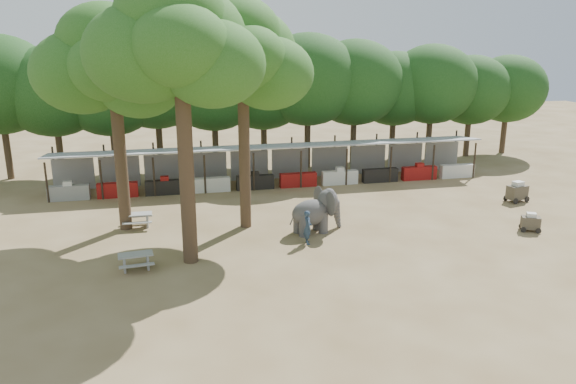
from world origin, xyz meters
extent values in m
plane|color=brown|center=(0.00, 0.00, 0.00)|extent=(100.00, 100.00, 0.00)
cube|color=#94969B|center=(0.00, 14.00, 2.50)|extent=(28.00, 2.99, 0.39)
cylinder|color=#2D2319|center=(-12.60, 12.65, 1.20)|extent=(0.12, 0.12, 2.40)
cylinder|color=#2D2319|center=(-12.60, 15.35, 1.40)|extent=(0.12, 0.12, 2.80)
cube|color=gray|center=(-12.60, 12.90, 0.45)|extent=(2.38, 0.50, 0.90)
cube|color=gray|center=(-12.60, 15.30, 1.00)|extent=(2.52, 0.12, 2.00)
cylinder|color=#2D2319|center=(-9.80, 12.65, 1.20)|extent=(0.12, 0.12, 2.40)
cylinder|color=#2D2319|center=(-9.80, 15.35, 1.40)|extent=(0.12, 0.12, 2.80)
cube|color=maroon|center=(-9.80, 12.90, 0.45)|extent=(2.38, 0.50, 0.90)
cube|color=gray|center=(-9.80, 15.30, 1.00)|extent=(2.52, 0.12, 2.00)
cylinder|color=#2D2319|center=(-7.00, 12.65, 1.20)|extent=(0.12, 0.12, 2.40)
cylinder|color=#2D2319|center=(-7.00, 15.35, 1.40)|extent=(0.12, 0.12, 2.80)
cube|color=black|center=(-7.00, 12.90, 0.45)|extent=(2.38, 0.50, 0.90)
cube|color=gray|center=(-7.00, 15.30, 1.00)|extent=(2.52, 0.12, 2.00)
cylinder|color=#2D2319|center=(-4.20, 12.65, 1.20)|extent=(0.12, 0.12, 2.40)
cylinder|color=#2D2319|center=(-4.20, 15.35, 1.40)|extent=(0.12, 0.12, 2.80)
cube|color=silver|center=(-4.20, 12.90, 0.45)|extent=(2.38, 0.50, 0.90)
cube|color=gray|center=(-4.20, 15.30, 1.00)|extent=(2.52, 0.12, 2.00)
cylinder|color=#2D2319|center=(-1.40, 12.65, 1.20)|extent=(0.12, 0.12, 2.40)
cylinder|color=#2D2319|center=(-1.40, 15.35, 1.40)|extent=(0.12, 0.12, 2.80)
cube|color=black|center=(-1.40, 12.90, 0.45)|extent=(2.38, 0.50, 0.90)
cube|color=gray|center=(-1.40, 15.30, 1.00)|extent=(2.52, 0.12, 2.00)
cylinder|color=#2D2319|center=(1.40, 12.65, 1.20)|extent=(0.12, 0.12, 2.40)
cylinder|color=#2D2319|center=(1.40, 15.35, 1.40)|extent=(0.12, 0.12, 2.80)
cube|color=maroon|center=(1.40, 12.90, 0.45)|extent=(2.38, 0.50, 0.90)
cube|color=gray|center=(1.40, 15.30, 1.00)|extent=(2.52, 0.12, 2.00)
cylinder|color=#2D2319|center=(4.20, 12.65, 1.20)|extent=(0.12, 0.12, 2.40)
cylinder|color=#2D2319|center=(4.20, 15.35, 1.40)|extent=(0.12, 0.12, 2.80)
cube|color=silver|center=(4.20, 12.90, 0.45)|extent=(2.38, 0.50, 0.90)
cube|color=gray|center=(4.20, 15.30, 1.00)|extent=(2.52, 0.12, 2.00)
cylinder|color=#2D2319|center=(7.00, 12.65, 1.20)|extent=(0.12, 0.12, 2.40)
cylinder|color=#2D2319|center=(7.00, 15.35, 1.40)|extent=(0.12, 0.12, 2.80)
cube|color=black|center=(7.00, 12.90, 0.45)|extent=(2.38, 0.50, 0.90)
cube|color=gray|center=(7.00, 15.30, 1.00)|extent=(2.52, 0.12, 2.00)
cylinder|color=#2D2319|center=(9.80, 12.65, 1.20)|extent=(0.12, 0.12, 2.40)
cylinder|color=#2D2319|center=(9.80, 15.35, 1.40)|extent=(0.12, 0.12, 2.80)
cube|color=maroon|center=(9.80, 12.90, 0.45)|extent=(2.38, 0.50, 0.90)
cube|color=gray|center=(9.80, 15.30, 1.00)|extent=(2.52, 0.12, 2.00)
cylinder|color=#2D2319|center=(12.60, 12.65, 1.20)|extent=(0.12, 0.12, 2.40)
cylinder|color=#2D2319|center=(12.60, 15.35, 1.40)|extent=(0.12, 0.12, 2.80)
cube|color=silver|center=(12.60, 12.90, 0.45)|extent=(2.38, 0.50, 0.90)
cube|color=gray|center=(12.60, 15.30, 1.00)|extent=(2.52, 0.12, 2.00)
cylinder|color=#332316|center=(-9.00, 7.00, 4.60)|extent=(0.60, 0.60, 9.20)
cone|color=#332316|center=(-9.00, 7.00, 9.20)|extent=(0.57, 0.57, 2.88)
ellipsoid|color=#1A4E11|center=(-10.40, 7.30, 7.82)|extent=(4.80, 4.80, 3.94)
ellipsoid|color=#1A4E11|center=(-7.80, 6.40, 7.42)|extent=(4.20, 4.20, 3.44)
ellipsoid|color=#1A4E11|center=(-8.80, 8.10, 8.42)|extent=(5.20, 5.20, 4.26)
ellipsoid|color=#1A4E11|center=(-9.00, 5.70, 8.12)|extent=(3.80, 3.80, 3.12)
ellipsoid|color=#1A4E11|center=(-9.30, 7.20, 9.22)|extent=(4.40, 4.40, 3.61)
cylinder|color=#332316|center=(-6.00, 2.00, 5.20)|extent=(0.64, 0.64, 10.40)
cone|color=#332316|center=(-6.00, 2.00, 10.40)|extent=(0.61, 0.61, 3.25)
ellipsoid|color=#1A4E11|center=(-7.40, 2.30, 8.84)|extent=(4.80, 4.80, 3.94)
ellipsoid|color=#1A4E11|center=(-4.80, 1.40, 8.44)|extent=(4.20, 4.20, 3.44)
ellipsoid|color=#1A4E11|center=(-5.80, 3.10, 9.44)|extent=(5.20, 5.20, 4.26)
ellipsoid|color=#1A4E11|center=(-6.00, 0.70, 9.14)|extent=(3.80, 3.80, 3.12)
ellipsoid|color=#1A4E11|center=(-6.30, 2.20, 10.24)|extent=(4.40, 4.40, 3.61)
cylinder|color=#332316|center=(-3.00, 6.00, 4.80)|extent=(0.56, 0.56, 9.60)
cone|color=#332316|center=(-3.00, 6.00, 9.60)|extent=(0.53, 0.53, 3.00)
ellipsoid|color=#1A4E11|center=(-4.40, 6.30, 8.16)|extent=(4.80, 4.80, 3.94)
ellipsoid|color=#1A4E11|center=(-1.80, 5.40, 7.76)|extent=(4.20, 4.20, 3.44)
ellipsoid|color=#1A4E11|center=(-2.80, 7.10, 8.76)|extent=(5.20, 5.20, 4.26)
ellipsoid|color=#1A4E11|center=(-3.00, 4.70, 8.46)|extent=(3.80, 3.80, 3.12)
ellipsoid|color=#1A4E11|center=(-3.30, 6.20, 9.56)|extent=(4.40, 4.40, 3.61)
cylinder|color=#332316|center=(-16.67, 19.00, 1.87)|extent=(0.44, 0.44, 3.74)
ellipsoid|color=#0E340C|center=(-16.67, 19.00, 5.53)|extent=(6.46, 5.95, 5.61)
cylinder|color=#332316|center=(-13.33, 19.00, 1.87)|extent=(0.44, 0.44, 3.74)
ellipsoid|color=#0E340C|center=(-13.33, 19.00, 5.53)|extent=(6.46, 5.95, 5.61)
cylinder|color=#332316|center=(-10.00, 19.00, 1.87)|extent=(0.44, 0.44, 3.74)
ellipsoid|color=#0E340C|center=(-10.00, 19.00, 5.53)|extent=(6.46, 5.95, 5.61)
cylinder|color=#332316|center=(-6.67, 19.00, 1.87)|extent=(0.44, 0.44, 3.74)
ellipsoid|color=#0E340C|center=(-6.67, 19.00, 5.53)|extent=(6.46, 5.95, 5.61)
cylinder|color=#332316|center=(-3.33, 19.00, 1.87)|extent=(0.44, 0.44, 3.74)
ellipsoid|color=#0E340C|center=(-3.33, 19.00, 5.53)|extent=(6.46, 5.95, 5.61)
cylinder|color=#332316|center=(0.00, 19.00, 1.87)|extent=(0.44, 0.44, 3.74)
ellipsoid|color=#0E340C|center=(0.00, 19.00, 5.53)|extent=(6.46, 5.95, 5.61)
cylinder|color=#332316|center=(3.33, 19.00, 1.87)|extent=(0.44, 0.44, 3.74)
ellipsoid|color=#0E340C|center=(3.33, 19.00, 5.53)|extent=(6.46, 5.95, 5.61)
cylinder|color=#332316|center=(6.67, 19.00, 1.87)|extent=(0.44, 0.44, 3.74)
ellipsoid|color=#0E340C|center=(6.67, 19.00, 5.53)|extent=(6.46, 5.95, 5.61)
cylinder|color=#332316|center=(10.00, 19.00, 1.87)|extent=(0.44, 0.44, 3.74)
ellipsoid|color=#0E340C|center=(10.00, 19.00, 5.53)|extent=(6.46, 5.95, 5.61)
cylinder|color=#332316|center=(13.33, 19.00, 1.87)|extent=(0.44, 0.44, 3.74)
ellipsoid|color=#0E340C|center=(13.33, 19.00, 5.53)|extent=(6.46, 5.95, 5.61)
cylinder|color=#332316|center=(16.67, 19.00, 1.87)|extent=(0.44, 0.44, 3.74)
ellipsoid|color=#0E340C|center=(16.67, 19.00, 5.53)|extent=(6.46, 5.95, 5.61)
cylinder|color=#332316|center=(20.00, 19.00, 1.87)|extent=(0.44, 0.44, 3.74)
ellipsoid|color=#0E340C|center=(20.00, 19.00, 5.53)|extent=(6.46, 5.95, 5.61)
ellipsoid|color=#3E3B3B|center=(0.02, 4.40, 1.05)|extent=(2.24, 1.64, 1.30)
cylinder|color=#3E3B3B|center=(-0.44, 3.96, 0.55)|extent=(0.56, 0.56, 1.10)
cylinder|color=#3E3B3B|center=(-0.59, 4.56, 0.55)|extent=(0.56, 0.56, 1.10)
cylinder|color=#3E3B3B|center=(0.63, 4.24, 0.55)|extent=(0.56, 0.56, 1.10)
cylinder|color=#3E3B3B|center=(0.48, 4.84, 0.55)|extent=(0.56, 0.56, 1.10)
ellipsoid|color=#3E3B3B|center=(0.94, 4.64, 1.51)|extent=(1.30, 1.14, 1.20)
ellipsoid|color=#3E3B3B|center=(0.91, 4.02, 1.54)|extent=(0.42, 1.00, 1.24)
ellipsoid|color=#3E3B3B|center=(0.62, 5.16, 1.54)|extent=(0.42, 1.00, 1.24)
cone|color=#3E3B3B|center=(1.51, 4.78, 0.68)|extent=(0.60, 0.60, 1.36)
imported|color=#26384C|center=(-0.49, 2.98, 0.81)|extent=(0.42, 0.61, 1.63)
cube|color=gray|center=(-8.29, 1.58, 0.68)|extent=(1.48, 0.81, 0.06)
cube|color=gray|center=(-8.76, 1.54, 0.33)|extent=(0.15, 0.58, 0.66)
cube|color=gray|center=(-7.81, 1.63, 0.33)|extent=(0.15, 0.58, 0.66)
cube|color=gray|center=(-8.23, 1.07, 0.40)|extent=(1.44, 0.38, 0.05)
cube|color=gray|center=(-8.34, 2.10, 0.40)|extent=(1.44, 0.38, 0.05)
cube|color=gray|center=(-8.42, 7.08, 0.70)|extent=(1.46, 0.69, 0.06)
cube|color=gray|center=(-8.91, 7.09, 0.34)|extent=(0.10, 0.58, 0.68)
cube|color=gray|center=(-7.94, 7.08, 0.34)|extent=(0.10, 0.58, 0.68)
cube|color=gray|center=(-8.42, 6.55, 0.41)|extent=(1.45, 0.25, 0.05)
cube|color=gray|center=(-8.42, 7.61, 0.41)|extent=(1.45, 0.25, 0.05)
cube|color=#3D3529|center=(10.85, 2.26, 0.44)|extent=(1.03, 0.85, 0.62)
cylinder|color=black|center=(10.41, 2.14, 0.13)|extent=(0.26, 0.16, 0.27)
cylinder|color=black|center=(11.05, 1.85, 0.13)|extent=(0.26, 0.16, 0.27)
cylinder|color=black|center=(10.65, 2.67, 0.13)|extent=(0.26, 0.16, 0.27)
cylinder|color=black|center=(11.30, 2.38, 0.13)|extent=(0.26, 0.16, 0.27)
cube|color=silver|center=(10.85, 2.26, 0.84)|extent=(0.55, 0.51, 0.22)
cube|color=#3D3529|center=(13.22, 6.95, 0.57)|extent=(1.27, 0.93, 0.80)
cylinder|color=black|center=(12.87, 6.47, 0.17)|extent=(0.35, 0.15, 0.34)
cylinder|color=black|center=(13.75, 6.69, 0.17)|extent=(0.35, 0.15, 0.34)
cylinder|color=black|center=(12.69, 7.20, 0.17)|extent=(0.35, 0.15, 0.34)
cylinder|color=black|center=(13.57, 7.42, 0.17)|extent=(0.35, 0.15, 0.34)
cube|color=silver|center=(13.22, 6.95, 1.08)|extent=(0.66, 0.58, 0.28)
camera|label=1|loc=(-6.71, -21.09, 9.67)|focal=35.00mm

